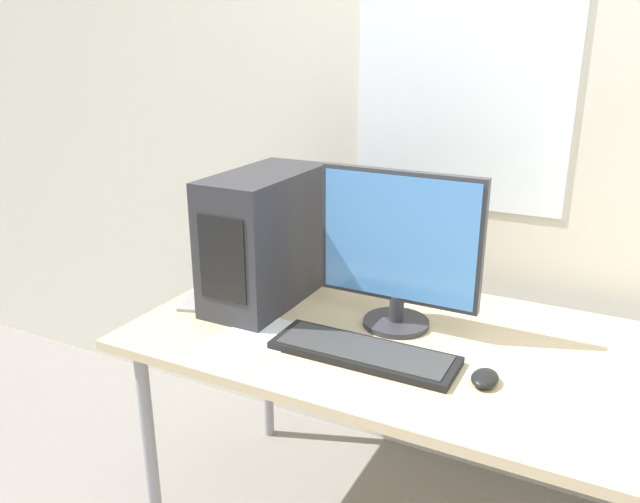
{
  "coord_description": "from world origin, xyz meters",
  "views": [
    {
      "loc": [
        -0.01,
        -1.09,
        1.54
      ],
      "look_at": [
        -0.79,
        0.41,
        0.96
      ],
      "focal_mm": 35.0,
      "sensor_mm": 36.0,
      "label": 1
    }
  ],
  "objects_px": {
    "monitor_main": "(399,247)",
    "cell_phone": "(194,303)",
    "pc_tower": "(265,238)",
    "keyboard": "(364,352)",
    "mouse": "(485,378)"
  },
  "relations": [
    {
      "from": "pc_tower",
      "to": "monitor_main",
      "type": "xyz_separation_m",
      "value": [
        0.44,
        0.01,
        0.03
      ]
    },
    {
      "from": "keyboard",
      "to": "monitor_main",
      "type": "bearing_deg",
      "value": 87.55
    },
    {
      "from": "mouse",
      "to": "monitor_main",
      "type": "bearing_deg",
      "value": 146.05
    },
    {
      "from": "pc_tower",
      "to": "keyboard",
      "type": "distance_m",
      "value": 0.51
    },
    {
      "from": "pc_tower",
      "to": "cell_phone",
      "type": "xyz_separation_m",
      "value": [
        -0.18,
        -0.14,
        -0.2
      ]
    },
    {
      "from": "mouse",
      "to": "keyboard",
      "type": "bearing_deg",
      "value": -178.43
    },
    {
      "from": "monitor_main",
      "to": "keyboard",
      "type": "relative_size",
      "value": 0.95
    },
    {
      "from": "cell_phone",
      "to": "keyboard",
      "type": "bearing_deg",
      "value": -25.64
    },
    {
      "from": "cell_phone",
      "to": "monitor_main",
      "type": "bearing_deg",
      "value": -5.93
    },
    {
      "from": "keyboard",
      "to": "mouse",
      "type": "distance_m",
      "value": 0.32
    },
    {
      "from": "keyboard",
      "to": "pc_tower",
      "type": "bearing_deg",
      "value": 154.04
    },
    {
      "from": "monitor_main",
      "to": "cell_phone",
      "type": "height_order",
      "value": "monitor_main"
    },
    {
      "from": "pc_tower",
      "to": "mouse",
      "type": "xyz_separation_m",
      "value": [
        0.74,
        -0.2,
        -0.19
      ]
    },
    {
      "from": "keyboard",
      "to": "cell_phone",
      "type": "xyz_separation_m",
      "value": [
        -0.61,
        0.07,
        -0.01
      ]
    },
    {
      "from": "monitor_main",
      "to": "cell_phone",
      "type": "distance_m",
      "value": 0.68
    }
  ]
}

